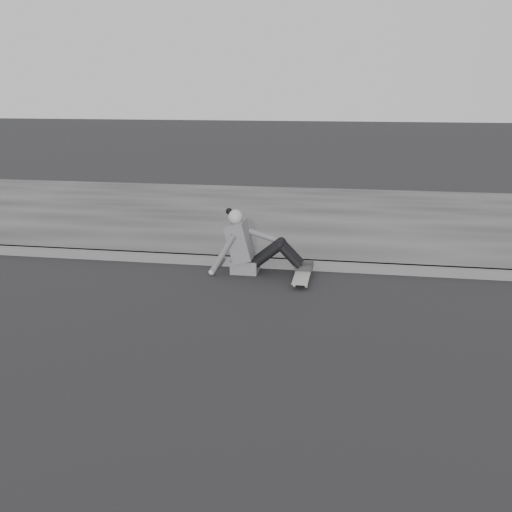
{
  "coord_description": "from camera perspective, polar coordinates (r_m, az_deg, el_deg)",
  "views": [
    {
      "loc": [
        1.11,
        -4.96,
        2.41
      ],
      "look_at": [
        0.04,
        1.42,
        0.5
      ],
      "focal_mm": 40.0,
      "sensor_mm": 36.0,
      "label": 1
    }
  ],
  "objects": [
    {
      "name": "curb",
      "position": [
        7.98,
        1.14,
        -0.69
      ],
      "size": [
        24.0,
        0.16,
        0.12
      ],
      "primitive_type": "cube",
      "color": "#545454",
      "rests_on": "ground"
    },
    {
      "name": "ground",
      "position": [
        5.63,
        -2.79,
        -8.92
      ],
      "size": [
        80.0,
        80.0,
        0.0
      ],
      "primitive_type": "plane",
      "color": "black",
      "rests_on": "ground"
    },
    {
      "name": "sidewalk",
      "position": [
        10.88,
        3.49,
        3.93
      ],
      "size": [
        24.0,
        6.0,
        0.12
      ],
      "primitive_type": "cube",
      "color": "#3C3C3C",
      "rests_on": "ground"
    },
    {
      "name": "seated_woman",
      "position": [
        7.67,
        -0.62,
        0.95
      ],
      "size": [
        1.38,
        0.46,
        0.88
      ],
      "color": "#555557",
      "rests_on": "ground"
    },
    {
      "name": "skateboard",
      "position": [
        7.43,
        4.64,
        -1.96
      ],
      "size": [
        0.2,
        0.78,
        0.09
      ],
      "color": "#989993",
      "rests_on": "ground"
    }
  ]
}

